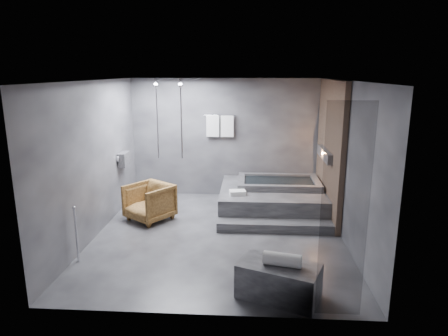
{
  "coord_description": "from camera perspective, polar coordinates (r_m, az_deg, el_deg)",
  "views": [
    {
      "loc": [
        0.54,
        -6.88,
        2.96
      ],
      "look_at": [
        0.08,
        0.3,
        1.21
      ],
      "focal_mm": 32.0,
      "sensor_mm": 36.0,
      "label": 1
    }
  ],
  "objects": [
    {
      "name": "room",
      "position": [
        7.22,
        2.47,
        3.91
      ],
      "size": [
        5.0,
        5.04,
        2.82
      ],
      "color": "#29292B",
      "rests_on": "ground"
    },
    {
      "name": "driftwood_chair",
      "position": [
        8.25,
        -10.61,
        -4.81
      ],
      "size": [
        1.13,
        1.13,
        0.75
      ],
      "primitive_type": "imported",
      "rotation": [
        0.0,
        0.0,
        -0.63
      ],
      "color": "#452A11",
      "rests_on": "ground"
    },
    {
      "name": "tub_step",
      "position": [
        7.72,
        7.26,
        -8.24
      ],
      "size": [
        2.2,
        0.36,
        0.18
      ],
      "primitive_type": "cube",
      "color": "#2E2E30",
      "rests_on": "ground"
    },
    {
      "name": "concrete_bench",
      "position": [
        5.57,
        7.83,
        -15.66
      ],
      "size": [
        1.19,
        0.93,
        0.47
      ],
      "primitive_type": "cube",
      "rotation": [
        0.0,
        0.0,
        -0.38
      ],
      "color": "#303032",
      "rests_on": "ground"
    },
    {
      "name": "deck_towel",
      "position": [
        8.17,
        1.94,
        -3.52
      ],
      "size": [
        0.36,
        0.29,
        0.09
      ],
      "primitive_type": "cube",
      "rotation": [
        0.0,
        0.0,
        0.18
      ],
      "color": "silver",
      "rests_on": "tub_deck"
    },
    {
      "name": "rolled_towel",
      "position": [
        5.39,
        8.32,
        -12.82
      ],
      "size": [
        0.53,
        0.29,
        0.18
      ],
      "primitive_type": "cylinder",
      "rotation": [
        0.0,
        1.57,
        -0.23
      ],
      "color": "silver",
      "rests_on": "concrete_bench"
    },
    {
      "name": "tub_deck",
      "position": [
        8.77,
        6.84,
        -4.39
      ],
      "size": [
        2.2,
        2.0,
        0.5
      ],
      "primitive_type": "cube",
      "color": "#2E2E30",
      "rests_on": "ground"
    }
  ]
}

